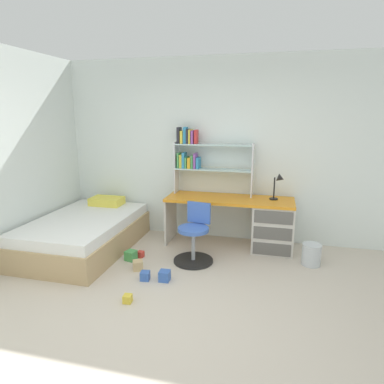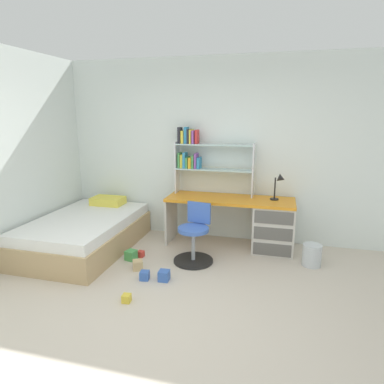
{
  "view_description": "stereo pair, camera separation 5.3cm",
  "coord_description": "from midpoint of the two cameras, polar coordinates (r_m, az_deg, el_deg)",
  "views": [
    {
      "loc": [
        0.84,
        -2.62,
        1.91
      ],
      "look_at": [
        -0.16,
        1.36,
        0.94
      ],
      "focal_mm": 31.41,
      "sensor_mm": 36.0,
      "label": 1
    },
    {
      "loc": [
        0.89,
        -2.61,
        1.91
      ],
      "look_at": [
        -0.16,
        1.36,
        0.94
      ],
      "focal_mm": 31.41,
      "sensor_mm": 36.0,
      "label": 2
    }
  ],
  "objects": [
    {
      "name": "toy_block_green_0",
      "position": [
        4.61,
        -9.98,
        -10.51
      ],
      "size": [
        0.16,
        0.16,
        0.13
      ],
      "primitive_type": "cube",
      "rotation": [
        0.0,
        0.0,
        2.91
      ],
      "color": "#479E51",
      "rests_on": "ground_plane"
    },
    {
      "name": "ground_plane",
      "position": [
        3.36,
        -3.1,
        -21.64
      ],
      "size": [
        5.77,
        5.72,
        0.02
      ],
      "primitive_type": "cube",
      "color": "beige"
    },
    {
      "name": "toy_block_natural_4",
      "position": [
        4.34,
        -8.84,
        -12.14
      ],
      "size": [
        0.16,
        0.16,
        0.12
      ],
      "primitive_type": "cube",
      "rotation": [
        0.0,
        0.0,
        2.06
      ],
      "color": "tan",
      "rests_on": "ground_plane"
    },
    {
      "name": "desk_lamp",
      "position": [
        4.79,
        14.97,
        1.53
      ],
      "size": [
        0.2,
        0.17,
        0.38
      ],
      "color": "black",
      "rests_on": "desk"
    },
    {
      "name": "bookshelf_hutch",
      "position": [
        5.0,
        1.92,
        6.21
      ],
      "size": [
        1.16,
        0.22,
        0.99
      ],
      "color": "silver",
      "rests_on": "desk"
    },
    {
      "name": "desk",
      "position": [
        4.89,
        12.11,
        -5.05
      ],
      "size": [
        1.81,
        0.61,
        0.72
      ],
      "color": "orange",
      "rests_on": "ground_plane"
    },
    {
      "name": "toy_block_blue_5",
      "position": [
        4.09,
        -7.68,
        -13.87
      ],
      "size": [
        0.12,
        0.12,
        0.1
      ],
      "primitive_type": "cube",
      "rotation": [
        0.0,
        0.0,
        0.15
      ],
      "color": "#3860B7",
      "rests_on": "ground_plane"
    },
    {
      "name": "bed_platform",
      "position": [
        5.07,
        -17.37,
        -6.62
      ],
      "size": [
        1.24,
        1.92,
        0.59
      ],
      "color": "tan",
      "rests_on": "ground_plane"
    },
    {
      "name": "waste_bin",
      "position": [
        4.63,
        19.99,
        -10.04
      ],
      "size": [
        0.24,
        0.24,
        0.28
      ],
      "primitive_type": "cylinder",
      "color": "silver",
      "rests_on": "ground_plane"
    },
    {
      "name": "toy_block_yellow_3",
      "position": [
        3.7,
        -10.64,
        -17.31
      ],
      "size": [
        0.09,
        0.09,
        0.08
      ],
      "primitive_type": "cube",
      "rotation": [
        0.0,
        0.0,
        1.66
      ],
      "color": "gold",
      "rests_on": "ground_plane"
    },
    {
      "name": "swivel_chair",
      "position": [
        4.43,
        0.74,
        -8.08
      ],
      "size": [
        0.52,
        0.52,
        0.76
      ],
      "color": "black",
      "rests_on": "ground_plane"
    },
    {
      "name": "room_shell",
      "position": [
        4.37,
        -13.64,
        5.65
      ],
      "size": [
        5.77,
        5.72,
        2.71
      ],
      "color": "silver",
      "rests_on": "ground_plane"
    },
    {
      "name": "toy_block_blue_2",
      "position": [
        4.04,
        -4.39,
        -13.97
      ],
      "size": [
        0.13,
        0.13,
        0.12
      ],
      "primitive_type": "cube",
      "rotation": [
        0.0,
        0.0,
        1.62
      ],
      "color": "#3860B7",
      "rests_on": "ground_plane"
    },
    {
      "name": "toy_block_red_1",
      "position": [
        4.69,
        -8.39,
        -10.37
      ],
      "size": [
        0.09,
        0.09,
        0.08
      ],
      "primitive_type": "cube",
      "rotation": [
        0.0,
        0.0,
        3.0
      ],
      "color": "red",
      "rests_on": "ground_plane"
    }
  ]
}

